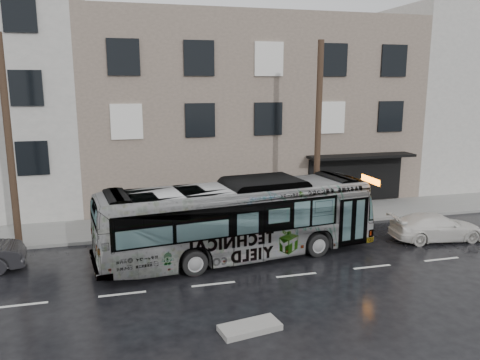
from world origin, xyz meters
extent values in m
plane|color=black|center=(0.00, 0.00, 0.00)|extent=(120.00, 120.00, 0.00)
cube|color=gray|center=(0.00, 4.90, 0.07)|extent=(90.00, 3.60, 0.15)
cube|color=gray|center=(5.00, 12.70, 5.50)|extent=(20.00, 12.00, 11.00)
cube|color=beige|center=(24.00, 12.70, 6.00)|extent=(18.00, 12.00, 12.00)
cylinder|color=#3D2C1E|center=(6.50, 3.30, 4.65)|extent=(0.30, 0.30, 9.00)
cylinder|color=#3D2C1E|center=(-7.50, 3.30, 4.65)|extent=(0.30, 0.30, 9.00)
cylinder|color=slate|center=(7.60, 3.30, 1.35)|extent=(0.06, 0.06, 2.40)
imported|color=#B2B2B2|center=(1.55, -0.08, 1.62)|extent=(11.92, 4.19, 3.25)
imported|color=silver|center=(10.95, -0.28, 0.62)|extent=(4.42, 2.15, 1.24)
cube|color=gray|center=(0.39, -5.93, 0.09)|extent=(1.91, 1.09, 0.18)
camera|label=1|loc=(-3.08, -18.00, 7.13)|focal=35.00mm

